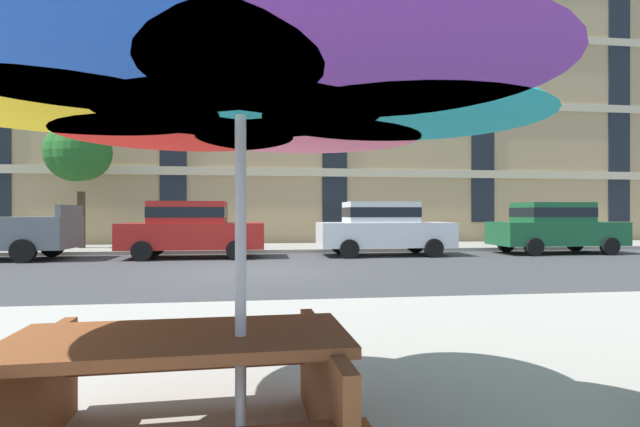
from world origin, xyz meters
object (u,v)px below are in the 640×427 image
sedan_red (192,228)px  sedan_green (554,226)px  picnic_table (181,387)px  street_tree_left (78,153)px  sedan_white (383,227)px  patio_umbrella (241,66)px

sedan_red → sedan_green: same height
sedan_green → picnic_table: 16.56m
street_tree_left → sedan_red: bearing=-35.0°
sedan_green → sedan_white: bearing=180.0°
sedan_white → patio_umbrella: patio_umbrella is taller
sedan_green → patio_umbrella: (-10.37, -12.70, 1.26)m
sedan_green → picnic_table: size_ratio=2.37×
patio_umbrella → sedan_red: bearing=98.9°
sedan_red → street_tree_left: bearing=145.0°
street_tree_left → sedan_white: bearing=-16.5°
patio_umbrella → picnic_table: bearing=168.4°
picnic_table → patio_umbrella: bearing=-11.6°
sedan_red → sedan_green: bearing=0.0°
picnic_table → sedan_green: bearing=49.8°
sedan_green → picnic_table: bearing=-130.2°
street_tree_left → patio_umbrella: bearing=-67.7°
sedan_white → sedan_green: same height
sedan_red → street_tree_left: (-4.53, 3.18, 2.68)m
street_tree_left → picnic_table: 17.27m
sedan_green → sedan_red: bearing=180.0°
patio_umbrella → picnic_table: patio_umbrella is taller
sedan_red → sedan_white: size_ratio=1.00×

